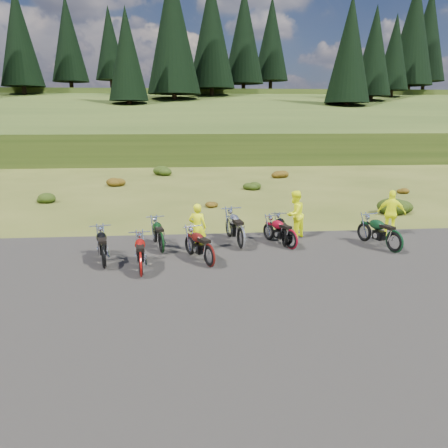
{
  "coord_description": "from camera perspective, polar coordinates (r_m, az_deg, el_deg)",
  "views": [
    {
      "loc": [
        -1.61,
        -12.34,
        4.43
      ],
      "look_at": [
        -0.38,
        1.56,
        1.0
      ],
      "focal_mm": 35.0,
      "sensor_mm": 36.0,
      "label": 1
    }
  ],
  "objects": [
    {
      "name": "conifer_19",
      "position": [
        84.62,
        -19.73,
        21.83
      ],
      "size": [
        6.16,
        6.16,
        16.0
      ],
      "color": "black",
      "rests_on": "ground"
    },
    {
      "name": "shrub_4",
      "position": [
        21.98,
        -1.83,
        2.77
      ],
      "size": [
        0.77,
        0.77,
        0.45
      ],
      "primitive_type": "ellipsoid",
      "color": "#64310C",
      "rests_on": "ground"
    },
    {
      "name": "motorcycle_7",
      "position": [
        15.67,
        21.25,
        -3.58
      ],
      "size": [
        1.39,
        2.26,
        1.12
      ],
      "primitive_type": null,
      "rotation": [
        0.0,
        0.0,
        1.91
      ],
      "color": "#0E3218",
      "rests_on": "ground"
    },
    {
      "name": "hill_slope",
      "position": [
        62.52,
        -3.64,
        9.71
      ],
      "size": [
        300.0,
        45.97,
        9.37
      ],
      "primitive_type": null,
      "rotation": [
        0.14,
        0.0,
        0.0
      ],
      "color": "#2D4216",
      "rests_on": "ground"
    },
    {
      "name": "conifer_21",
      "position": [
        63.31,
        -12.58,
        20.87
      ],
      "size": [
        5.28,
        5.28,
        14.0
      ],
      "color": "black",
      "rests_on": "ground"
    },
    {
      "name": "shrub_2",
      "position": [
        29.58,
        -14.02,
        5.53
      ],
      "size": [
        1.3,
        1.3,
        0.77
      ],
      "primitive_type": "ellipsoid",
      "color": "#64310C",
      "rests_on": "ground"
    },
    {
      "name": "person_right_b",
      "position": [
        17.62,
        21.0,
        1.23
      ],
      "size": [
        1.11,
        0.78,
        1.75
      ],
      "primitive_type": "imported",
      "rotation": [
        0.0,
        0.0,
        2.76
      ],
      "color": "#EBF70D",
      "rests_on": "ground"
    },
    {
      "name": "conifer_27",
      "position": [
        73.8,
        19.04,
        20.59
      ],
      "size": [
        5.72,
        5.72,
        15.0
      ],
      "color": "black",
      "rests_on": "ground"
    },
    {
      "name": "motorcycle_2",
      "position": [
        14.69,
        -8.1,
        -3.89
      ],
      "size": [
        1.11,
        2.09,
        1.04
      ],
      "primitive_type": null,
      "rotation": [
        0.0,
        0.0,
        1.8
      ],
      "color": "black",
      "rests_on": "ground"
    },
    {
      "name": "motorcycle_6",
      "position": [
        15.16,
        8.72,
        -3.35
      ],
      "size": [
        1.42,
        2.02,
        1.01
      ],
      "primitive_type": null,
      "rotation": [
        0.0,
        0.0,
        2.02
      ],
      "color": "maroon",
      "rests_on": "ground"
    },
    {
      "name": "conifer_22",
      "position": [
        69.46,
        -6.73,
        23.94
      ],
      "size": [
        7.92,
        7.92,
        20.0
      ],
      "color": "black",
      "rests_on": "ground"
    },
    {
      "name": "motorcycle_4",
      "position": [
        13.26,
        -1.92,
        -5.72
      ],
      "size": [
        1.45,
        2.11,
        1.05
      ],
      "primitive_type": null,
      "rotation": [
        0.0,
        0.0,
        2.0
      ],
      "color": "#55110E",
      "rests_on": "ground"
    },
    {
      "name": "motorcycle_5",
      "position": [
        15.43,
        7.87,
        -3.02
      ],
      "size": [
        0.66,
        1.9,
        0.99
      ],
      "primitive_type": null,
      "rotation": [
        0.0,
        0.0,
        1.56
      ],
      "color": "black",
      "rests_on": "ground"
    },
    {
      "name": "gravel_pad",
      "position": [
        11.37,
        3.52,
        -9.16
      ],
      "size": [
        20.0,
        12.0,
        0.04
      ],
      "primitive_type": "cube",
      "color": "black",
      "rests_on": "ground"
    },
    {
      "name": "ground",
      "position": [
        13.21,
        2.23,
        -5.8
      ],
      "size": [
        300.0,
        300.0,
        0.0
      ],
      "primitive_type": "plane",
      "color": "#414A18",
      "rests_on": "ground"
    },
    {
      "name": "person_middle",
      "position": [
        14.6,
        -3.48,
        -0.57
      ],
      "size": [
        0.67,
        0.52,
        1.63
      ],
      "primitive_type": "imported",
      "rotation": [
        0.0,
        0.0,
        2.9
      ],
      "color": "#EBF70D",
      "rests_on": "ground"
    },
    {
      "name": "person_right_a",
      "position": [
        16.39,
        9.2,
        1.15
      ],
      "size": [
        1.09,
        1.09,
        1.78
      ],
      "primitive_type": "imported",
      "rotation": [
        0.0,
        0.0,
        3.91
      ],
      "color": "#EBF70D",
      "rests_on": "ground"
    },
    {
      "name": "conifer_18",
      "position": [
        80.44,
        -25.25,
        21.32
      ],
      "size": [
        6.6,
        6.6,
        17.0
      ],
      "color": "black",
      "rests_on": "ground"
    },
    {
      "name": "conifer_23",
      "position": [
        75.62,
        -1.65,
        23.72
      ],
      "size": [
        7.48,
        7.48,
        19.0
      ],
      "color": "black",
      "rests_on": "ground"
    },
    {
      "name": "conifer_28",
      "position": [
        81.76,
        21.38,
        20.16
      ],
      "size": [
        5.28,
        5.28,
        14.0
      ],
      "color": "black",
      "rests_on": "ground"
    },
    {
      "name": "conifer_25",
      "position": [
        89.07,
        6.23,
        22.91
      ],
      "size": [
        6.6,
        6.6,
        17.0
      ],
      "color": "black",
      "rests_on": "ground"
    },
    {
      "name": "motorcycle_1",
      "position": [
        12.71,
        -10.73,
        -6.85
      ],
      "size": [
        0.88,
        2.06,
        1.05
      ],
      "primitive_type": null,
      "rotation": [
        0.0,
        0.0,
        1.68
      ],
      "color": "maroon",
      "rests_on": "ground"
    },
    {
      "name": "conifer_20",
      "position": [
        89.35,
        -14.72,
        21.89
      ],
      "size": [
        5.72,
        5.72,
        15.0
      ],
      "color": "black",
      "rests_on": "ground"
    },
    {
      "name": "shrub_6",
      "position": [
        33.15,
        7.22,
        6.68
      ],
      "size": [
        1.3,
        1.3,
        0.77
      ],
      "primitive_type": "ellipsoid",
      "color": "#64310C",
      "rests_on": "ground"
    },
    {
      "name": "shrub_5",
      "position": [
        27.47,
        3.6,
        5.14
      ],
      "size": [
        1.03,
        1.03,
        0.61
      ],
      "primitive_type": "ellipsoid",
      "color": "#1D350D",
      "rests_on": "ground"
    },
    {
      "name": "conifer_24",
      "position": [
        82.2,
        2.62,
        23.4
      ],
      "size": [
        7.04,
        7.04,
        18.0
      ],
      "color": "black",
      "rests_on": "ground"
    },
    {
      "name": "motorcycle_0",
      "position": [
        13.6,
        -15.33,
        -5.72
      ],
      "size": [
        1.14,
        2.17,
        1.08
      ],
      "primitive_type": null,
      "rotation": [
        0.0,
        0.0,
        1.8
      ],
      "color": "black",
      "rests_on": "ground"
    },
    {
      "name": "shrub_1",
      "position": [
        25.14,
        -22.37,
        3.31
      ],
      "size": [
        1.03,
        1.03,
        0.61
      ],
      "primitive_type": "ellipsoid",
      "color": "#1D350D",
      "rests_on": "ground"
    },
    {
      "name": "conifer_30",
      "position": [
        98.43,
        25.11,
        21.48
      ],
      "size": [
        7.48,
        7.48,
        19.0
      ],
      "color": "black",
      "rests_on": "ground"
    },
    {
      "name": "shrub_3",
      "position": [
        34.51,
        -7.91,
        7.07
      ],
      "size": [
        1.56,
        1.56,
        0.92
      ],
      "primitive_type": "ellipsoid",
      "color": "#1D350D",
      "rests_on": "ground"
    },
    {
      "name": "shrub_7",
      "position": [
        22.18,
        21.58,
        2.52
      ],
      "size": [
        1.56,
        1.56,
        0.92
      ],
      "primitive_type": "ellipsoid",
      "color": "#1D350D",
      "rests_on": "ground"
    },
    {
      "name": "motorcycle_3",
      "position": [
        14.99,
        2.25,
        -3.4
      ],
      "size": [
        1.15,
        2.42,
        1.22
      ],
      "primitive_type": null,
      "rotation": [
        0.0,
        0.0,
        1.74
      ],
      "color": "silver",
      "rests_on": "ground"
    },
    {
      "name": "conifer_26",
      "position": [
        65.99,
        16.11,
        21.08
      ],
      "size": [
        6.16,
        6.16,
        16.0
      ],
      "color": "black",
      "rests_on": "ground"
    },
    {
      "name": "hill_plateau",
      "position": [
        122.43,
        -4.42,
        11.68
      ],
      "size": [
        300.0,
        90.0,
        9.17
      ],
      "primitive_type": "cube",
      "color": "#2D4216",
      "rests_on": "ground"
    },
    {
      "name": "conifer_29",
      "position": [
        90.31,
        23.53,
        21.99
      ],
      "size": [
        7.92,
        7.92,
        20.0
      ],
      "color": "black",
      "rests_on": "ground"
    },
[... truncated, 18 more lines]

